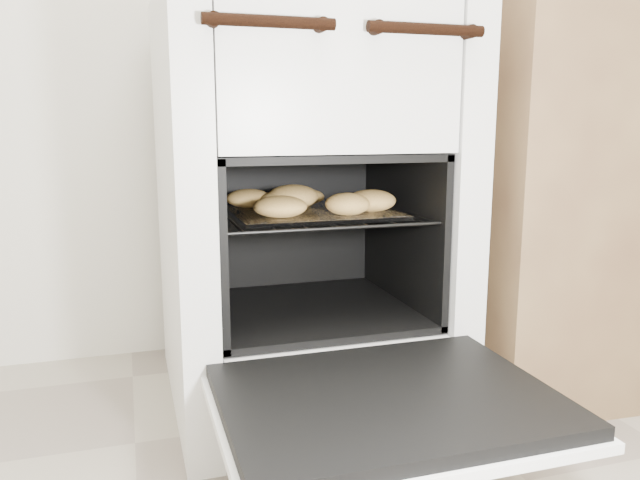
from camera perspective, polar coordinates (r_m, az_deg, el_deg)
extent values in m
cube|color=silver|center=(1.41, -1.90, 3.50)|extent=(0.59, 0.63, 0.91)
cylinder|color=black|center=(1.05, -4.60, 19.30)|extent=(0.22, 0.02, 0.02)
cylinder|color=black|center=(1.15, 9.73, 18.49)|extent=(0.22, 0.02, 0.02)
cube|color=black|center=(1.01, 6.18, -14.28)|extent=(0.51, 0.39, 0.02)
cube|color=silver|center=(1.02, 6.15, -15.19)|extent=(0.53, 0.41, 0.02)
cylinder|color=black|center=(1.30, -10.05, 2.00)|extent=(0.01, 0.41, 0.01)
cylinder|color=black|center=(1.41, 7.30, 2.78)|extent=(0.01, 0.41, 0.01)
cylinder|color=black|center=(1.15, 1.75, 1.08)|extent=(0.42, 0.01, 0.01)
cylinder|color=black|center=(1.53, -3.08, 3.45)|extent=(0.42, 0.01, 0.01)
cylinder|color=black|center=(1.30, -8.54, 2.07)|extent=(0.01, 0.39, 0.01)
cylinder|color=black|center=(1.31, -5.98, 2.20)|extent=(0.01, 0.39, 0.01)
cylinder|color=black|center=(1.32, -3.47, 2.32)|extent=(0.01, 0.39, 0.01)
cylinder|color=black|center=(1.34, -1.00, 2.44)|extent=(0.01, 0.39, 0.01)
cylinder|color=black|center=(1.36, 1.40, 2.54)|extent=(0.01, 0.39, 0.01)
cylinder|color=black|center=(1.38, 3.74, 2.64)|extent=(0.01, 0.39, 0.01)
cylinder|color=black|center=(1.40, 6.01, 2.73)|extent=(0.01, 0.39, 0.01)
cube|color=white|center=(1.32, -0.76, 2.57)|extent=(0.34, 0.30, 0.01)
ellipsoid|color=#E1B35A|center=(1.34, -2.49, 3.99)|extent=(0.15, 0.15, 0.05)
ellipsoid|color=#E1B35A|center=(1.37, -6.56, 3.81)|extent=(0.13, 0.13, 0.04)
ellipsoid|color=#E1B35A|center=(1.41, -1.38, 3.97)|extent=(0.12, 0.12, 0.04)
ellipsoid|color=#E1B35A|center=(1.25, 2.53, 3.31)|extent=(0.11, 0.11, 0.04)
ellipsoid|color=#E1B35A|center=(1.22, -3.66, 3.07)|extent=(0.15, 0.15, 0.04)
ellipsoid|color=#E1B35A|center=(1.30, 4.73, 3.62)|extent=(0.11, 0.11, 0.05)
ellipsoid|color=#E1B35A|center=(1.33, -3.70, 3.64)|extent=(0.11, 0.11, 0.04)
cube|color=brown|center=(1.81, 25.84, 5.32)|extent=(1.02, 0.70, 0.99)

